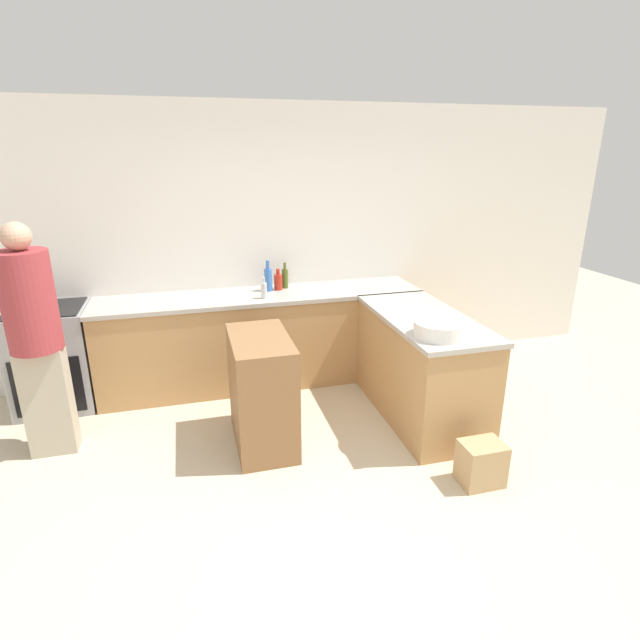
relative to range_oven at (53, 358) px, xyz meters
The scene contains 13 objects.
ground_plane 2.78m from the range_oven, 45.76° to the right, with size 14.00×14.00×0.00m, color beige.
wall_back 2.13m from the range_oven, 10.23° to the left, with size 8.00×0.06×2.70m.
counter_back 1.91m from the range_oven, ahead, with size 3.15×0.66×0.93m.
counter_peninsula 3.31m from the range_oven, 18.32° to the right, with size 0.69×1.49×0.93m.
range_oven is the anchor object (origin of this frame).
island_table 2.06m from the range_oven, 33.10° to the right, with size 0.45×0.80×0.91m.
mixing_bowl 3.42m from the range_oven, 26.49° to the right, with size 0.38×0.38×0.12m.
water_bottle_blue 2.09m from the range_oven, ahead, with size 0.08×0.08×0.31m.
olive_oil_bottle 2.26m from the range_oven, ahead, with size 0.06×0.06×0.26m.
hot_sauce_bottle 2.18m from the range_oven, ahead, with size 0.08×0.08×0.21m.
vinegar_bottle_clear 2.00m from the range_oven, ahead, with size 0.06×0.06×0.21m.
person_by_range 0.97m from the range_oven, 81.15° to the right, with size 0.36×0.36×1.79m.
paper_bag 3.76m from the range_oven, 33.33° to the right, with size 0.30×0.23×0.32m.
Camera 1 is at (-0.67, -2.69, 2.26)m, focal length 28.00 mm.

